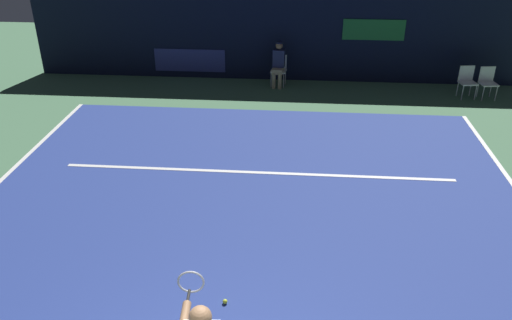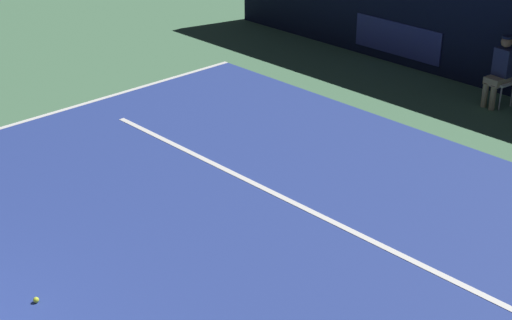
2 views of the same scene
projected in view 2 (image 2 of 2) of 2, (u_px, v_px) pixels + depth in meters
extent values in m
plane|color=#4C7A56|center=(180.00, 245.00, 10.05)|extent=(30.05, 30.05, 0.00)
cube|color=navy|center=(180.00, 244.00, 10.05)|extent=(10.32, 10.66, 0.01)
cube|color=white|center=(281.00, 197.00, 11.20)|extent=(8.05, 0.10, 0.01)
cube|color=navy|center=(397.00, 39.00, 16.41)|extent=(2.20, 0.04, 0.70)
cube|color=white|center=(500.00, 82.00, 14.28)|extent=(0.49, 0.45, 0.04)
cube|color=white|center=(508.00, 68.00, 14.29)|extent=(0.42, 0.08, 0.42)
cylinder|color=#B2B2B7|center=(484.00, 92.00, 14.43)|extent=(0.03, 0.03, 0.46)
cylinder|color=#B2B2B7|center=(500.00, 98.00, 14.15)|extent=(0.03, 0.03, 0.46)
cylinder|color=#B2B2B7|center=(496.00, 89.00, 14.61)|extent=(0.03, 0.03, 0.46)
cylinder|color=#B2B2B7|center=(512.00, 94.00, 14.34)|extent=(0.03, 0.03, 0.46)
cube|color=tan|center=(497.00, 81.00, 14.22)|extent=(0.37, 0.44, 0.14)
cylinder|color=tan|center=(485.00, 95.00, 14.31)|extent=(0.11, 0.11, 0.46)
cylinder|color=tan|center=(493.00, 98.00, 14.18)|extent=(0.11, 0.11, 0.46)
cube|color=#23284C|center=(504.00, 62.00, 14.14)|extent=(0.36, 0.26, 0.52)
sphere|color=#8C6647|center=(507.00, 42.00, 13.98)|extent=(0.20, 0.20, 0.20)
cylinder|color=#141933|center=(507.00, 37.00, 13.94)|extent=(0.19, 0.19, 0.04)
sphere|color=#CCE033|center=(36.00, 300.00, 8.90)|extent=(0.07, 0.07, 0.07)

